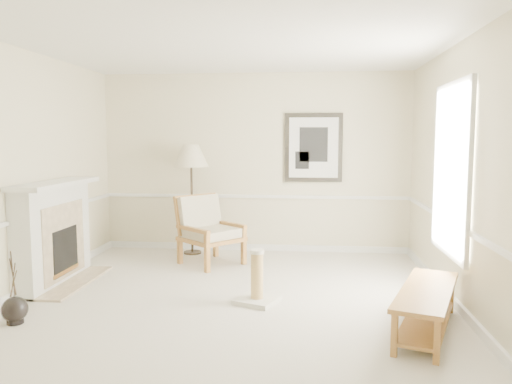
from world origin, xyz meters
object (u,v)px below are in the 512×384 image
(floor_lamp, at_px, (191,159))
(bench, at_px, (426,303))
(floor_vase, at_px, (15,310))
(scratching_post, at_px, (257,286))
(armchair, at_px, (207,227))

(floor_lamp, xyz_separation_m, bench, (2.97, -3.01, -1.24))
(floor_vase, relative_size, bench, 0.48)
(floor_lamp, distance_m, scratching_post, 2.96)
(floor_lamp, bearing_deg, armchair, -58.07)
(floor_vase, height_order, floor_lamp, floor_lamp)
(bench, relative_size, scratching_post, 2.56)
(floor_vase, distance_m, floor_lamp, 3.65)
(floor_vase, relative_size, armchair, 0.67)
(scratching_post, bearing_deg, floor_lamp, 118.90)
(armchair, bearing_deg, floor_vase, -166.75)
(bench, bearing_deg, scratching_post, 157.61)
(armchair, relative_size, floor_lamp, 0.63)
(bench, height_order, scratching_post, scratching_post)
(floor_vase, height_order, scratching_post, floor_vase)
(floor_lamp, height_order, scratching_post, floor_lamp)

